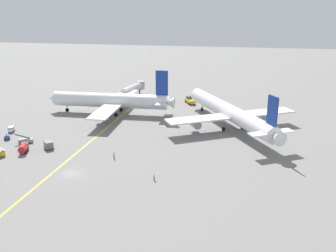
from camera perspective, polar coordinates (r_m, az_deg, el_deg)
name	(u,v)px	position (r m, az deg, el deg)	size (l,w,h in m)	color
ground_plane	(72,173)	(92.17, -14.52, -7.05)	(600.00, 600.00, 0.00)	slate
taxiway_stripe	(73,156)	(102.26, -14.41, -4.50)	(0.50, 120.00, 0.01)	yellow
airliner_at_gate_left	(111,101)	(138.43, -8.71, 3.86)	(48.05, 44.34, 16.54)	white
airliner_being_pushed	(229,112)	(122.48, 9.37, 2.11)	(41.03, 50.78, 15.72)	white
pushback_tug	(190,100)	(152.63, 3.40, 3.94)	(5.64, 8.72, 2.97)	gold
gse_belt_loader_portside	(26,140)	(115.91, -21.02, -2.04)	(4.97, 3.37, 3.02)	gray
gse_fuel_bowser_stubby	(24,147)	(108.72, -21.28, -3.08)	(3.42, 5.25, 2.40)	red
gse_baggage_cart_near_cluster	(11,129)	(127.66, -22.94, -0.47)	(2.43, 3.11, 1.71)	silver
gse_container_dolly_flat	(49,145)	(108.95, -17.86, -2.75)	(3.79, 3.84, 2.15)	slate
gse_gpu_cart_small	(7,137)	(121.01, -23.51, -1.54)	(2.52, 2.64, 1.90)	#2D5199
ground_crew_wing_walker_right	(114,155)	(98.32, -8.30, -4.48)	(0.50, 0.36, 1.66)	#2D3351
ground_crew_marshaller_foreground	(154,177)	(85.71, -2.15, -7.80)	(0.36, 0.36, 1.59)	#4C4C51
jet_bridge	(134,88)	(162.18, -5.17, 5.85)	(5.90, 18.51, 6.15)	#B7B7BC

